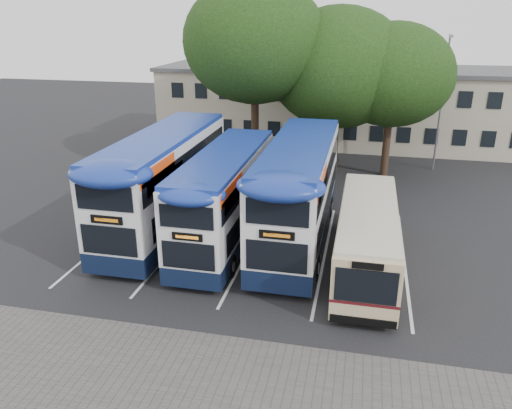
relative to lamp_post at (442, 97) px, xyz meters
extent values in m
plane|color=black|center=(-6.00, -19.97, -5.08)|extent=(120.00, 120.00, 0.00)
cube|color=#595654|center=(-8.00, -24.97, -5.08)|extent=(40.00, 6.00, 0.01)
cube|color=silver|center=(-16.75, -14.97, -5.08)|extent=(0.12, 11.00, 0.01)
cube|color=silver|center=(-13.25, -14.97, -5.08)|extent=(0.12, 11.00, 0.01)
cube|color=silver|center=(-9.75, -14.97, -5.08)|extent=(0.12, 11.00, 0.01)
cube|color=silver|center=(-6.25, -14.97, -5.08)|extent=(0.12, 11.00, 0.01)
cube|color=silver|center=(-2.75, -14.97, -5.08)|extent=(0.12, 11.00, 0.01)
cube|color=#B2A38F|center=(-6.00, 7.03, -2.08)|extent=(32.00, 8.00, 6.00)
cube|color=#4C4C4F|center=(-6.00, 7.03, 0.97)|extent=(32.40, 8.40, 0.30)
cube|color=black|center=(-6.00, 3.01, -3.38)|extent=(30.00, 0.06, 1.20)
cube|color=black|center=(-6.00, 3.01, -0.58)|extent=(30.00, 0.06, 1.20)
cylinder|color=gray|center=(0.00, 0.03, -0.58)|extent=(0.14, 0.14, 9.00)
cube|color=gray|center=(0.00, 0.03, 3.92)|extent=(0.12, 0.80, 0.12)
cube|color=gray|center=(0.00, -0.37, 3.87)|extent=(0.25, 0.50, 0.12)
cylinder|color=black|center=(-12.04, -3.78, -1.90)|extent=(0.50, 0.50, 6.38)
ellipsoid|color=black|center=(-12.04, -3.78, 3.59)|extent=(9.03, 9.03, 7.67)
cylinder|color=black|center=(-6.87, -2.02, -2.50)|extent=(0.50, 0.50, 5.16)
ellipsoid|color=black|center=(-6.87, -2.02, 1.94)|extent=(9.10, 9.10, 7.74)
cylinder|color=black|center=(-3.42, -2.03, -2.64)|extent=(0.50, 0.50, 4.89)
ellipsoid|color=black|center=(-3.42, -2.03, 1.57)|extent=(7.72, 7.72, 6.56)
cube|color=#0D1833|center=(-14.40, -13.71, -4.31)|extent=(2.78, 11.66, 0.89)
cube|color=white|center=(-14.40, -13.71, -2.14)|extent=(2.78, 11.66, 3.44)
cube|color=navy|center=(-14.40, -13.71, -0.36)|extent=(2.72, 11.43, 0.33)
cube|color=black|center=(-14.40, -13.37, -3.08)|extent=(2.82, 10.33, 1.11)
cube|color=black|center=(-14.40, -13.71, -1.36)|extent=(2.82, 11.00, 1.00)
cube|color=#FF5115|center=(-13.01, -17.54, -0.75)|extent=(0.02, 3.55, 0.61)
cube|color=black|center=(-14.40, -19.57, -2.25)|extent=(1.33, 0.06, 0.33)
cylinder|color=black|center=(-15.66, -10.32, -4.53)|extent=(0.33, 1.11, 1.11)
cylinder|color=black|center=(-13.15, -10.32, -4.53)|extent=(0.33, 1.11, 1.11)
cylinder|color=black|center=(-15.66, -17.54, -4.53)|extent=(0.33, 1.11, 1.11)
cylinder|color=black|center=(-13.15, -17.54, -4.53)|extent=(0.33, 1.11, 1.11)
cube|color=#0D1833|center=(-11.05, -14.53, -4.39)|extent=(2.48, 10.42, 0.79)
cube|color=white|center=(-11.05, -14.53, -2.46)|extent=(2.48, 10.42, 3.07)
cube|color=navy|center=(-11.05, -14.53, -0.87)|extent=(2.43, 10.21, 0.30)
cube|color=black|center=(-11.05, -14.23, -3.30)|extent=(2.52, 9.22, 0.99)
cube|color=black|center=(-11.05, -14.53, -1.76)|extent=(2.52, 9.82, 0.89)
cube|color=#FF5115|center=(-9.81, -17.95, -1.22)|extent=(0.02, 3.17, 0.55)
cube|color=black|center=(-11.05, -19.77, -2.55)|extent=(1.19, 0.06, 0.30)
cylinder|color=black|center=(-12.18, -11.50, -4.59)|extent=(0.30, 0.99, 0.99)
cylinder|color=black|center=(-9.93, -11.50, -4.59)|extent=(0.30, 0.99, 0.99)
cylinder|color=black|center=(-12.18, -17.95, -4.59)|extent=(0.30, 0.99, 0.99)
cylinder|color=black|center=(-9.93, -17.95, -4.59)|extent=(0.30, 0.99, 0.99)
cube|color=red|center=(-9.80, -13.29, -1.76)|extent=(0.02, 3.97, 0.84)
cube|color=#0D1833|center=(-7.73, -13.68, -4.32)|extent=(2.74, 11.51, 0.88)
cube|color=white|center=(-7.73, -13.68, -2.18)|extent=(2.74, 11.51, 3.40)
cube|color=navy|center=(-7.73, -13.68, -0.43)|extent=(2.69, 11.28, 0.33)
cube|color=black|center=(-7.73, -13.35, -3.11)|extent=(2.78, 10.20, 1.10)
cube|color=black|center=(-7.73, -13.68, -1.41)|extent=(2.78, 10.85, 0.99)
cube|color=#FF5115|center=(-6.35, -17.46, -0.81)|extent=(0.02, 3.51, 0.60)
cube|color=black|center=(-7.73, -19.47, -2.29)|extent=(1.32, 0.06, 0.33)
cylinder|color=black|center=(-8.97, -10.34, -4.54)|extent=(0.33, 1.10, 1.10)
cylinder|color=black|center=(-6.49, -10.34, -4.54)|extent=(0.33, 1.10, 1.10)
cylinder|color=black|center=(-8.97, -17.46, -4.54)|extent=(0.33, 1.10, 1.10)
cylinder|color=black|center=(-6.49, -17.46, -4.54)|extent=(0.33, 1.10, 1.10)
cube|color=#CEB689|center=(-4.47, -15.98, -3.60)|extent=(2.36, 9.43, 2.41)
cube|color=beige|center=(-4.47, -15.98, -2.35)|extent=(2.26, 9.06, 0.19)
cube|color=black|center=(-4.47, -15.51, -3.20)|extent=(2.40, 7.55, 0.85)
cube|color=#541016|center=(-4.47, -15.98, -4.00)|extent=(2.39, 9.45, 0.11)
cube|color=black|center=(-4.47, -20.72, -3.29)|extent=(2.08, 0.06, 1.23)
cylinder|color=black|center=(-5.54, -19.19, -4.61)|extent=(0.28, 0.94, 0.94)
cylinder|color=black|center=(-3.40, -19.19, -4.61)|extent=(0.28, 0.94, 0.94)
cylinder|color=black|center=(-5.54, -13.15, -4.61)|extent=(0.28, 0.94, 0.94)
cylinder|color=black|center=(-3.40, -13.15, -4.61)|extent=(0.28, 0.94, 0.94)
camera|label=1|loc=(-4.91, -35.68, 5.20)|focal=35.00mm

